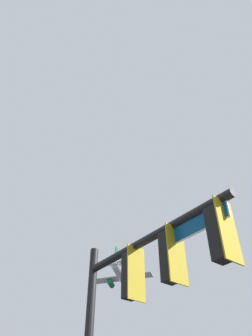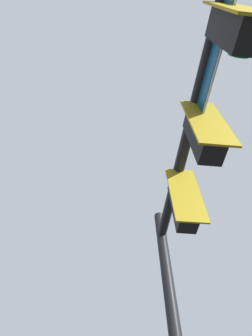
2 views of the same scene
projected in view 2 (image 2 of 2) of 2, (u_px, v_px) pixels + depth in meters
signal_pole_near at (192, 205)px, 4.00m from camera, size 4.93×0.90×5.96m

